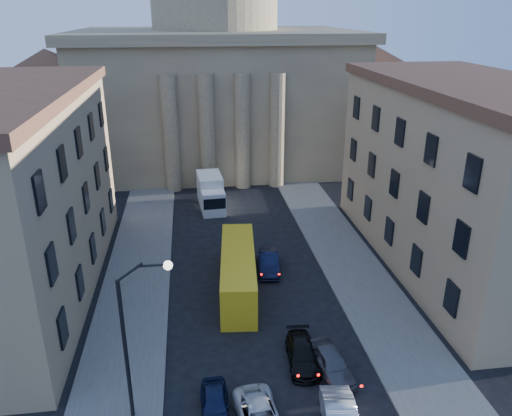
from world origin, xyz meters
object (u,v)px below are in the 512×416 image
Objects in this scene: street_lamp at (135,330)px; car_left_near at (215,404)px; city_bus at (238,270)px; box_truck at (211,193)px.

street_lamp is 5.91m from car_left_near.
box_truck reaches higher than city_bus.
street_lamp is at bearing -112.06° from city_bus.
box_truck is (4.94, 28.73, -3.72)m from street_lamp.
street_lamp is 13.75m from city_bus.
street_lamp reaches higher than box_truck.
car_left_near is at bearing -96.22° from city_bus.
street_lamp reaches higher than car_left_near.
city_bus reaches higher than car_left_near.
street_lamp is 1.43× the size of box_truck.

